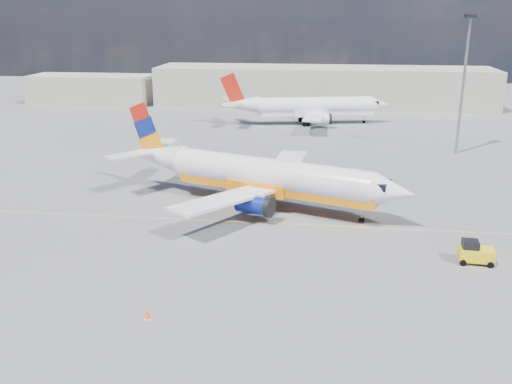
# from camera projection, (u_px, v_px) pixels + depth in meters

# --- Properties ---
(ground) EXTENTS (240.00, 240.00, 0.00)m
(ground) POSITION_uv_depth(u_px,v_px,m) (254.00, 234.00, 51.44)
(ground) COLOR #5E5E63
(ground) RESTS_ON ground
(taxi_line) EXTENTS (70.00, 0.15, 0.01)m
(taxi_line) POSITION_uv_depth(u_px,v_px,m) (258.00, 223.00, 54.28)
(taxi_line) COLOR yellow
(taxi_line) RESTS_ON ground
(terminal_main) EXTENTS (70.00, 14.00, 8.00)m
(terminal_main) POSITION_uv_depth(u_px,v_px,m) (323.00, 86.00, 120.53)
(terminal_main) COLOR #ACA694
(terminal_main) RESTS_ON ground
(terminal_annex) EXTENTS (26.00, 10.00, 6.00)m
(terminal_annex) POSITION_uv_depth(u_px,v_px,m) (92.00, 89.00, 123.97)
(terminal_annex) COLOR #ACA694
(terminal_annex) RESTS_ON ground
(main_jet) EXTENTS (32.13, 24.32, 9.80)m
(main_jet) POSITION_uv_depth(u_px,v_px,m) (261.00, 175.00, 58.02)
(main_jet) COLOR white
(main_jet) RESTS_ON ground
(second_jet) EXTENTS (30.41, 23.41, 9.18)m
(second_jet) POSITION_uv_depth(u_px,v_px,m) (309.00, 107.00, 100.60)
(second_jet) COLOR white
(second_jet) RESTS_ON ground
(gse_tug) EXTENTS (2.78, 1.83, 1.91)m
(gse_tug) POSITION_uv_depth(u_px,v_px,m) (475.00, 253.00, 45.35)
(gse_tug) COLOR black
(gse_tug) RESTS_ON ground
(traffic_cone) EXTENTS (0.45, 0.45, 0.63)m
(traffic_cone) POSITION_uv_depth(u_px,v_px,m) (148.00, 315.00, 37.27)
(traffic_cone) COLOR white
(traffic_cone) RESTS_ON ground
(floodlight_mast) EXTENTS (1.38, 1.38, 18.84)m
(floodlight_mast) POSITION_uv_depth(u_px,v_px,m) (465.00, 72.00, 77.51)
(floodlight_mast) COLOR #94949C
(floodlight_mast) RESTS_ON ground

